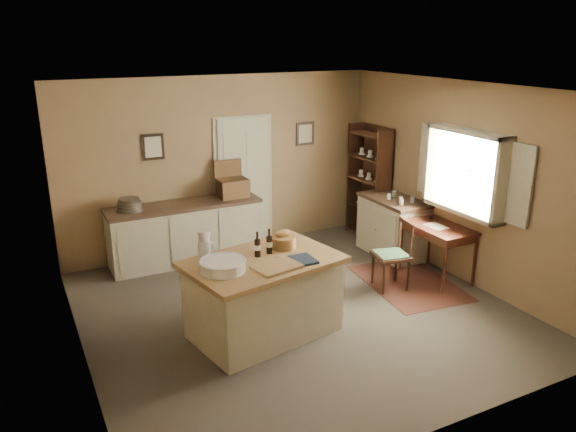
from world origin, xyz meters
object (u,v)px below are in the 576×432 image
work_island (263,295)px  sideboard (186,230)px  desk_chair (391,256)px  writing_desk (438,232)px  shelving_unit (371,183)px  right_cabinet (393,226)px

work_island → sideboard: (-0.12, 2.50, -0.00)m
desk_chair → writing_desk: bearing=10.2°
desk_chair → shelving_unit: (0.92, 1.82, 0.47)m
work_island → writing_desk: size_ratio=1.86×
work_island → sideboard: bearing=82.0°
work_island → right_cabinet: (2.80, 1.31, -0.02)m
work_island → right_cabinet: bearing=14.4°
sideboard → right_cabinet: (2.92, -1.19, -0.02)m
desk_chair → right_cabinet: 1.25m
desk_chair → shelving_unit: shelving_unit is taller
work_island → writing_desk: bearing=-4.3°
sideboard → desk_chair: bearing=-45.4°
sideboard → work_island: bearing=-87.3°
desk_chair → right_cabinet: (0.77, 0.98, -0.00)m
work_island → shelving_unit: size_ratio=0.98×
writing_desk → work_island: bearing=-173.6°
desk_chair → right_cabinet: size_ratio=0.81×
shelving_unit → right_cabinet: bearing=-100.1°
writing_desk → desk_chair: 0.80m
right_cabinet → writing_desk: bearing=-90.0°
writing_desk → right_cabinet: 1.02m
right_cabinet → shelving_unit: shelving_unit is taller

